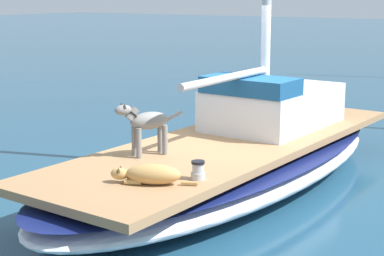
{
  "coord_description": "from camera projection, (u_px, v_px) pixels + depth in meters",
  "views": [
    {
      "loc": [
        4.26,
        -7.39,
        2.66
      ],
      "look_at": [
        0.0,
        -1.0,
        1.01
      ],
      "focal_mm": 58.53,
      "sensor_mm": 36.0,
      "label": 1
    }
  ],
  "objects": [
    {
      "name": "ground_plane",
      "position": [
        231.0,
        185.0,
        8.88
      ],
      "size": [
        120.0,
        120.0,
        0.0
      ],
      "primitive_type": "plane",
      "color": "navy"
    },
    {
      "name": "sailboat_main",
      "position": [
        231.0,
        162.0,
        8.81
      ],
      "size": [
        2.8,
        7.33,
        0.66
      ],
      "color": "white",
      "rests_on": "ground"
    },
    {
      "name": "cabin_house",
      "position": [
        271.0,
        104.0,
        9.55
      ],
      "size": [
        1.49,
        2.27,
        0.84
      ],
      "color": "silver",
      "rests_on": "sailboat_main"
    },
    {
      "name": "dog_tan",
      "position": [
        150.0,
        174.0,
        6.7
      ],
      "size": [
        0.89,
        0.51,
        0.22
      ],
      "color": "tan",
      "rests_on": "sailboat_main"
    },
    {
      "name": "dog_grey",
      "position": [
        146.0,
        123.0,
        7.81
      ],
      "size": [
        0.49,
        0.88,
        0.7
      ],
      "color": "gray",
      "rests_on": "sailboat_main"
    },
    {
      "name": "deck_winch",
      "position": [
        198.0,
        171.0,
        6.87
      ],
      "size": [
        0.16,
        0.16,
        0.21
      ],
      "color": "#B7B7BC",
      "rests_on": "sailboat_main"
    }
  ]
}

